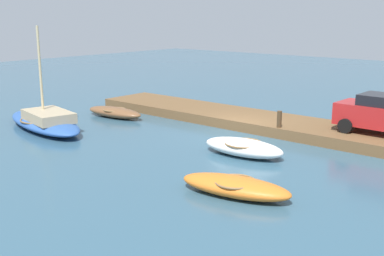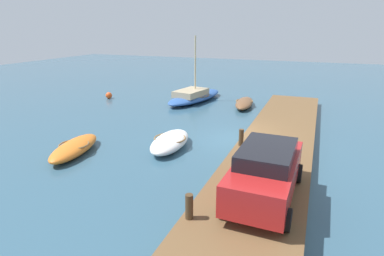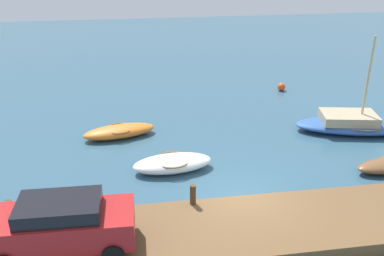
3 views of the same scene
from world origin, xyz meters
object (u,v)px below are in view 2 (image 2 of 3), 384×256
at_px(rowboat_white, 170,141).
at_px(mooring_post_mid_west, 241,137).
at_px(mooring_post_west, 189,207).
at_px(parked_car, 266,171).
at_px(rowboat_brown, 244,103).
at_px(sailboat_blue, 194,96).
at_px(rowboat_orange, 74,148).
at_px(marker_buoy, 109,95).

distance_m(rowboat_white, mooring_post_mid_west, 3.46).
relative_size(mooring_post_west, parked_car, 0.17).
xyz_separation_m(rowboat_brown, mooring_post_west, (-15.45, -1.91, 0.57)).
height_order(mooring_post_west, mooring_post_mid_west, mooring_post_mid_west).
bearing_deg(sailboat_blue, mooring_post_mid_west, -137.02).
bearing_deg(mooring_post_mid_west, rowboat_orange, 110.23).
distance_m(rowboat_white, marker_buoy, 12.61).
distance_m(mooring_post_mid_west, marker_buoy, 15.15).
distance_m(rowboat_orange, sailboat_blue, 12.33).
bearing_deg(mooring_post_mid_west, parked_car, -157.62).
bearing_deg(parked_car, rowboat_white, 54.26).
distance_m(rowboat_brown, sailboat_blue, 4.12).
bearing_deg(rowboat_brown, sailboat_blue, 78.98).
height_order(sailboat_blue, marker_buoy, sailboat_blue).
height_order(rowboat_white, mooring_post_mid_west, mooring_post_mid_west).
bearing_deg(rowboat_orange, rowboat_brown, -35.73).
bearing_deg(mooring_post_west, rowboat_white, 29.99).
bearing_deg(marker_buoy, rowboat_brown, -83.47).
height_order(rowboat_orange, mooring_post_west, mooring_post_west).
distance_m(rowboat_orange, marker_buoy, 12.03).
bearing_deg(rowboat_white, rowboat_brown, -13.68).
height_order(mooring_post_mid_west, marker_buoy, mooring_post_mid_west).
height_order(parked_car, marker_buoy, parked_car).
xyz_separation_m(rowboat_brown, marker_buoy, (-1.26, 10.96, -0.03)).
height_order(rowboat_white, sailboat_blue, sailboat_blue).
distance_m(mooring_post_west, parked_car, 2.69).
relative_size(sailboat_blue, marker_buoy, 13.40).
xyz_separation_m(rowboat_white, rowboat_orange, (-2.29, 3.81, -0.03)).
height_order(mooring_post_west, marker_buoy, mooring_post_west).
xyz_separation_m(sailboat_blue, marker_buoy, (-1.67, 6.87, -0.16)).
relative_size(rowboat_white, rowboat_brown, 0.93).
xyz_separation_m(sailboat_blue, mooring_post_mid_west, (-9.62, -6.01, 0.45)).
height_order(rowboat_brown, rowboat_orange, rowboat_orange).
relative_size(rowboat_brown, sailboat_blue, 0.55).
xyz_separation_m(rowboat_white, sailboat_blue, (9.98, 2.61, 0.08)).
bearing_deg(rowboat_white, parked_car, -132.05).
bearing_deg(mooring_post_west, marker_buoy, 42.21).
relative_size(rowboat_brown, rowboat_orange, 1.00).
height_order(rowboat_brown, parked_car, parked_car).
relative_size(rowboat_orange, mooring_post_mid_west, 4.99).
height_order(mooring_post_west, parked_car, parked_car).
bearing_deg(marker_buoy, mooring_post_west, -137.79).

